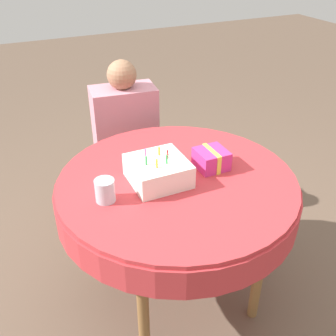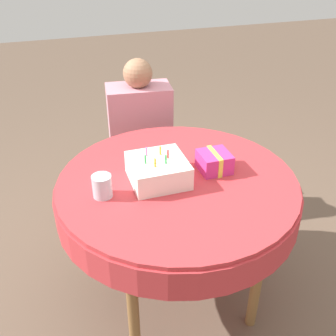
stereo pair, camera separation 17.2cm
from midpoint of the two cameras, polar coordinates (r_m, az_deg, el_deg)
The scene contains 7 objects.
ground_plane at distance 2.26m, azimuth 3.40°, elevation -17.67°, with size 12.00×12.00×0.00m, color brown.
dining_table at distance 1.81m, azimuth 4.05°, elevation -4.02°, with size 1.10×1.10×0.75m.
chair at distance 2.64m, azimuth -2.28°, elevation 3.17°, with size 0.42×0.42×0.83m.
person at distance 2.48m, azimuth -2.05°, elevation 5.91°, with size 0.41×0.35×1.06m.
birthday_cake at distance 1.72m, azimuth 1.39°, elevation -0.41°, with size 0.24×0.24×0.14m.
drinking_glass at distance 1.63m, azimuth -6.59°, elevation -2.73°, with size 0.08×0.08×0.10m.
gift_box at distance 1.82m, azimuth 9.43°, elevation 0.84°, with size 0.14×0.14×0.09m.
Camera 2 is at (-0.50, -1.39, 1.71)m, focal length 42.00 mm.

